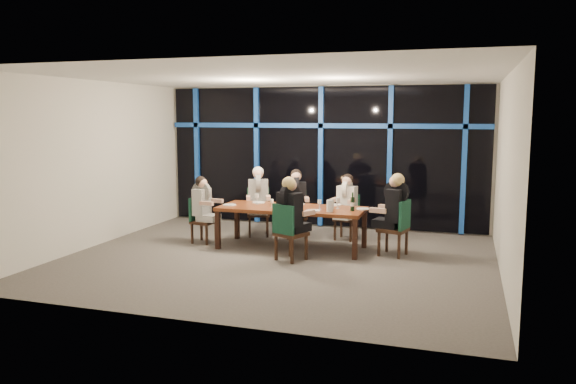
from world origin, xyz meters
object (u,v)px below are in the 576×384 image
object	(u,v)px
chair_far_mid	(296,211)
diner_end_left	(203,200)
diner_far_right	(346,197)
diner_near_mid	(291,206)
chair_far_right	(348,214)
dining_table	(291,211)
chair_near_mid	(288,229)
chair_end_right	(398,225)
chair_far_left	(258,209)
diner_far_mid	(296,193)
diner_end_right	(394,202)
wine_bottle	(352,204)
water_pitcher	(330,206)
diner_far_left	(258,191)
chair_end_left	(200,217)

from	to	relation	value
chair_far_mid	diner_end_left	xyz separation A→B (m)	(-1.49, -1.03, 0.31)
diner_far_right	diner_near_mid	world-z (taller)	diner_near_mid
chair_far_right	dining_table	bearing A→B (deg)	-116.90
diner_end_left	chair_near_mid	bearing A→B (deg)	-106.14
dining_table	diner_end_left	bearing A→B (deg)	-177.53
chair_end_right	chair_far_right	bearing A→B (deg)	-120.28
chair_far_left	diner_far_mid	bearing A→B (deg)	-22.71
diner_end_right	wine_bottle	size ratio (longest dim) A/B	2.92
diner_far_right	diner_near_mid	size ratio (longest dim) A/B	0.91
chair_far_mid	chair_end_right	xyz separation A→B (m)	(2.09, -0.94, 0.03)
chair_end_right	diner_near_mid	size ratio (longest dim) A/B	1.04
chair_far_left	diner_end_left	distance (m)	1.25
water_pitcher	chair_near_mid	bearing A→B (deg)	-139.28
chair_near_mid	diner_far_left	distance (m)	2.08
chair_far_right	diner_far_left	world-z (taller)	diner_far_left
chair_far_mid	diner_end_left	world-z (taller)	diner_end_left
diner_far_mid	diner_far_left	bearing A→B (deg)	163.48
diner_far_mid	diner_end_left	xyz separation A→B (m)	(-1.52, -0.96, -0.05)
chair_end_right	diner_far_left	distance (m)	2.96
wine_bottle	diner_far_right	bearing A→B (deg)	107.13
chair_far_right	chair_end_left	distance (m)	2.81
chair_end_right	wine_bottle	size ratio (longest dim) A/B	3.00
diner_far_left	diner_far_right	distance (m)	1.74
chair_end_right	diner_far_mid	size ratio (longest dim) A/B	1.08
chair_near_mid	diner_far_right	size ratio (longest dim) A/B	1.12
chair_end_left	wine_bottle	distance (m)	2.91
dining_table	chair_far_right	xyz separation A→B (m)	(0.80, 1.07, -0.20)
chair_near_mid	wine_bottle	xyz separation A→B (m)	(0.91, 0.81, 0.34)
chair_near_mid	diner_end_left	distance (m)	2.09
diner_far_left	chair_end_left	bearing A→B (deg)	-154.32
chair_far_mid	diner_far_right	world-z (taller)	diner_far_right
diner_end_left	wine_bottle	bearing A→B (deg)	-83.20
chair_far_right	chair_near_mid	xyz separation A→B (m)	(-0.59, -1.94, 0.05)
chair_far_left	diner_far_mid	xyz separation A→B (m)	(0.79, -0.02, 0.35)
diner_far_right	diner_end_left	world-z (taller)	diner_far_right
diner_far_left	diner_far_mid	xyz separation A→B (m)	(0.77, 0.06, -0.02)
diner_far_left	diner_end_right	xyz separation A→B (m)	(2.75, -0.79, 0.03)
diner_near_mid	chair_far_mid	bearing A→B (deg)	-51.26
chair_end_right	diner_far_left	bearing A→B (deg)	-91.98
chair_end_right	diner_end_right	size ratio (longest dim) A/B	1.03
chair_end_right	chair_far_left	bearing A→B (deg)	-93.19
chair_far_right	diner_far_mid	bearing A→B (deg)	-159.14
diner_far_mid	chair_near_mid	bearing A→B (deg)	-98.26
chair_near_mid	diner_near_mid	bearing A→B (deg)	-90.00
chair_end_left	chair_end_right	size ratio (longest dim) A/B	0.89
chair_end_left	water_pitcher	world-z (taller)	water_pitcher
diner_far_right	diner_near_mid	bearing A→B (deg)	-97.15
chair_far_right	chair_near_mid	bearing A→B (deg)	-97.19
chair_far_mid	diner_near_mid	distance (m)	1.85
chair_far_right	diner_end_left	xyz separation A→B (m)	(-2.50, -1.15, 0.34)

